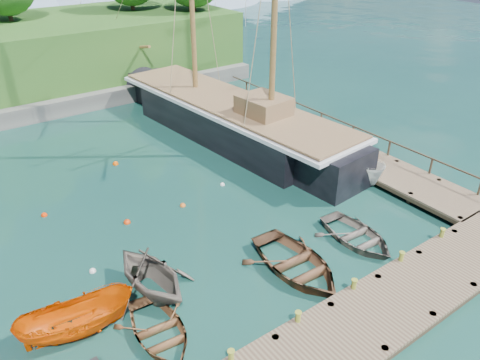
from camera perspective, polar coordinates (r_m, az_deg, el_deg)
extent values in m
plane|color=#0F322D|center=(21.96, -0.10, -9.02)|extent=(160.00, 160.00, 0.00)
cube|color=brown|center=(19.29, 16.81, -14.91)|extent=(20.00, 3.20, 0.12)
cube|color=#2F2419|center=(19.39, 16.74, -15.26)|extent=(20.00, 3.20, 0.20)
cube|color=brown|center=(32.82, 9.14, 5.35)|extent=(3.20, 24.00, 0.12)
cube|color=#2F2419|center=(32.89, 9.12, 5.09)|extent=(3.20, 24.00, 0.20)
cylinder|color=#2F2419|center=(26.09, 25.01, -5.17)|extent=(0.28, 0.28, 1.10)
cylinder|color=#2F2419|center=(40.80, -3.87, 9.70)|extent=(0.28, 0.28, 1.10)
cylinder|color=#2F2419|center=(42.16, -0.84, 10.40)|extent=(0.28, 0.28, 1.10)
cylinder|color=olive|center=(18.60, 6.94, -17.97)|extent=(0.26, 0.26, 0.45)
cylinder|color=olive|center=(20.23, 13.46, -13.97)|extent=(0.26, 0.26, 0.45)
cylinder|color=olive|center=(22.15, 18.75, -10.48)|extent=(0.26, 0.26, 0.45)
cylinder|color=olive|center=(24.30, 23.06, -7.51)|extent=(0.26, 0.26, 0.45)
imported|color=brown|center=(18.57, -9.76, -18.33)|extent=(3.15, 4.15, 0.81)
imported|color=#635A50|center=(20.35, -10.64, -13.29)|extent=(4.19, 4.68, 2.22)
imported|color=brown|center=(21.18, 6.77, -10.94)|extent=(3.80, 5.16, 1.03)
imported|color=#5C534B|center=(23.42, 13.98, -7.27)|extent=(3.23, 4.34, 0.86)
imported|color=#DC4F00|center=(19.37, -18.94, -17.35)|extent=(4.52, 2.35, 1.66)
imported|color=white|center=(29.10, 13.62, 0.44)|extent=(2.13, 4.70, 1.76)
cube|color=black|center=(33.34, -1.17, 6.63)|extent=(6.44, 16.01, 3.25)
cube|color=black|center=(41.09, -10.34, 10.57)|extent=(3.21, 5.14, 2.92)
cube|color=black|center=(27.71, 10.76, 1.18)|extent=(3.89, 4.32, 3.08)
cube|color=silver|center=(32.77, -1.20, 9.16)|extent=(6.92, 20.90, 0.25)
cube|color=brown|center=(32.69, -1.20, 9.58)|extent=(6.43, 20.42, 0.12)
cube|color=brown|center=(30.14, 2.92, 9.03)|extent=(2.79, 3.21, 1.20)
cylinder|color=brown|center=(43.34, -13.31, 15.39)|extent=(0.85, 6.89, 1.69)
sphere|color=silver|center=(21.98, -17.51, -10.60)|extent=(0.30, 0.30, 0.30)
sphere|color=red|center=(24.71, -13.59, -5.10)|extent=(0.36, 0.36, 0.36)
sphere|color=orange|center=(25.56, -6.99, -3.17)|extent=(0.31, 0.31, 0.31)
sphere|color=silver|center=(27.36, -2.16, -0.62)|extent=(0.28, 0.28, 0.28)
sphere|color=#F82F00|center=(26.64, -22.75, -4.04)|extent=(0.32, 0.32, 0.32)
sphere|color=#DD4C01|center=(30.71, -14.92, 1.85)|extent=(0.36, 0.36, 0.36)
cylinder|color=#382616|center=(47.72, -5.61, 20.71)|extent=(0.36, 0.36, 1.40)
cylinder|color=#382616|center=(46.54, -26.28, 17.84)|extent=(0.36, 0.36, 1.40)
cylinder|color=#382616|center=(48.67, -6.06, 20.85)|extent=(0.36, 0.36, 1.40)
cylinder|color=#382616|center=(48.94, -12.99, 20.36)|extent=(0.36, 0.36, 1.40)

